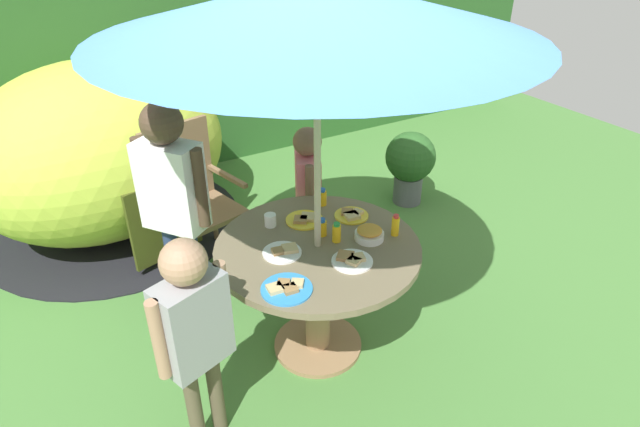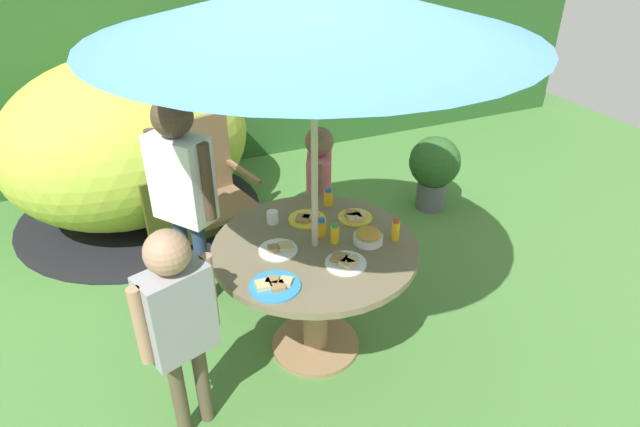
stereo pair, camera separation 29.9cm
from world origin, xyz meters
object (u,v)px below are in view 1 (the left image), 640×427
Objects in this scene: plate_mid_right at (351,215)px; juice_bottle_near_right at (322,227)px; wooden_chair at (190,192)px; garden_table at (318,271)px; child_in_grey_shirt at (193,323)px; juice_bottle_near_left at (395,226)px; child_in_white_shirt at (172,186)px; child_in_pink_shirt at (308,184)px; plate_back_edge at (286,288)px; cup_near at (270,220)px; plate_far_right at (283,252)px; plate_far_left at (352,260)px; dome_tent at (100,151)px; potted_plant at (410,162)px; snack_bowl at (369,234)px; juice_bottle_mid_left at (337,233)px; juice_bottle_center_back at (322,197)px; patio_umbrella at (317,8)px; plate_center_front at (305,219)px.

juice_bottle_near_right is at bearing -162.16° from plate_mid_right.
garden_table is at bearing -90.00° from wooden_chair.
child_in_grey_shirt reaches higher than juice_bottle_near_left.
child_in_white_shirt is at bearing 126.34° from garden_table.
plate_back_edge is at bearing -8.91° from child_in_pink_shirt.
child_in_pink_shirt reaches higher than cup_near.
child_in_pink_shirt reaches higher than plate_far_right.
child_in_grey_shirt is 9.23× the size of juice_bottle_near_left.
plate_far_left is 0.40m from plate_back_edge.
garden_table is 4.47× the size of plate_back_edge.
dome_tent is 11.83× the size of plate_far_left.
plate_far_left is (-1.55, -1.40, 0.37)m from potted_plant.
plate_far_right is 1.62× the size of juice_bottle_near_left.
garden_table is 6.92× the size of snack_bowl.
juice_bottle_mid_left is (0.86, -2.13, 0.13)m from dome_tent.
potted_plant is 4.03× the size of snack_bowl.
garden_table is 0.81m from child_in_pink_shirt.
child_in_white_shirt is at bearing 132.85° from juice_bottle_near_right.
garden_table is 10.29× the size of juice_bottle_center_back.
cup_near is (-0.13, 0.31, 0.22)m from garden_table.
plate_far_right is 1.79× the size of juice_bottle_mid_left.
juice_bottle_mid_left is (0.91, 0.26, 0.04)m from child_in_grey_shirt.
child_in_pink_shirt is 9.55× the size of juice_bottle_mid_left.
plate_far_right is at bearing -147.70° from potted_plant.
child_in_white_shirt is 0.63m from cup_near.
child_in_white_shirt is at bearing 57.90° from child_in_grey_shirt.
patio_umbrella is 2.56m from potted_plant.
wooden_chair is 0.94m from dome_tent.
plate_back_edge is (-0.67, -0.98, 0.05)m from child_in_pink_shirt.
plate_far_right is at bearing -102.83° from cup_near.
patio_umbrella is at bearing 108.35° from plate_far_left.
patio_umbrella is at bearing -123.86° from juice_bottle_center_back.
dome_tent is at bearing 112.12° from juice_bottle_mid_left.
juice_bottle_mid_left reaches higher than juice_bottle_near_right.
cup_near is (-1.76, -0.87, 0.40)m from potted_plant.
plate_far_left is at bearing -106.34° from juice_bottle_center_back.
patio_umbrella is at bearing 163.21° from juice_bottle_near_left.
dome_tent is 2.23m from plate_mid_right.
juice_bottle_mid_left is (0.04, 0.21, 0.04)m from plate_far_left.
juice_bottle_near_left is 1.24× the size of juice_bottle_near_right.
child_in_white_shirt is 8.75× the size of snack_bowl.
plate_far_left reaches higher than garden_table.
patio_umbrella is at bearing -132.62° from juice_bottle_near_right.
patio_umbrella reaches higher than child_in_white_shirt.
juice_bottle_mid_left is at bearing 160.71° from juice_bottle_near_left.
juice_bottle_center_back is (0.19, 0.12, 0.04)m from plate_center_front.
wooden_chair is at bearing 118.55° from child_in_white_shirt.
juice_bottle_center_back is (0.25, 0.37, 0.23)m from garden_table.
plate_far_left and plate_mid_right have the same top height.
juice_bottle_near_left is at bearing -70.71° from plate_mid_right.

